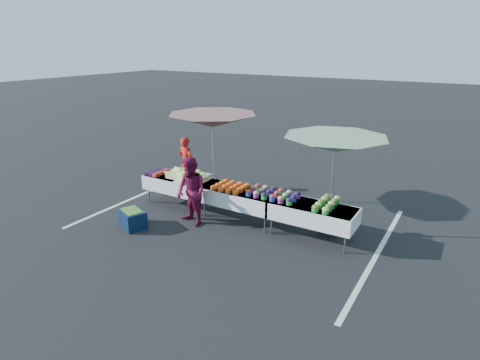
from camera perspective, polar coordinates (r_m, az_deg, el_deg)
The scene contains 17 objects.
ground at distance 9.61m, azimuth 0.00°, elevation -5.65°, with size 80.00×80.00×0.00m, color black.
stripe_left at distance 11.47m, azimuth -13.84°, elevation -2.03°, with size 0.10×5.00×0.00m, color silver.
stripe_right at distance 8.59m, azimuth 18.91°, elevation -9.93°, with size 0.10×5.00×0.00m, color silver.
table_left at distance 10.37m, azimuth -8.55°, elevation -0.51°, with size 1.86×0.81×0.75m.
table_center at distance 9.38m, azimuth 0.00°, elevation -2.41°, with size 1.86×0.81×0.75m.
table_right at distance 8.66m, azimuth 10.29°, elevation -4.61°, with size 1.86×0.81×0.75m.
berry_punnets at distance 10.71m, azimuth -11.75°, elevation 1.10°, with size 0.40×0.54×0.08m.
corn_pile at distance 10.17m, azimuth -7.35°, elevation 0.69°, with size 1.16×0.57×0.26m.
plastic_bags at distance 9.91m, azimuth -8.36°, elevation -0.26°, with size 0.30×0.25×0.05m, color white.
carrot_bowls at distance 9.42m, azimuth -1.33°, elevation -0.91°, with size 0.75×0.69×0.11m.
potato_cups at distance 8.91m, azimuth 4.69°, elevation -1.95°, with size 1.14×0.58×0.16m.
bean_baskets at distance 8.56m, azimuth 12.19°, elevation -3.29°, with size 0.36×0.86×0.15m.
vendor at distance 11.61m, azimuth -7.61°, elevation 2.50°, with size 0.54×0.36×1.48m, color red.
customer at distance 9.16m, azimuth -6.97°, elevation -1.68°, with size 0.77×0.60×1.59m, color maroon.
umbrella_left at distance 10.29m, azimuth -3.92°, elevation 8.34°, with size 2.69×2.69×2.33m.
umbrella_right at distance 8.50m, azimuth 13.36°, elevation 4.88°, with size 2.38×2.38×2.22m.
storage_bin at distance 9.49m, azimuth -15.02°, elevation -5.28°, with size 0.76×0.66×0.41m.
Camera 1 is at (4.51, -7.48, 4.01)m, focal length 30.00 mm.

